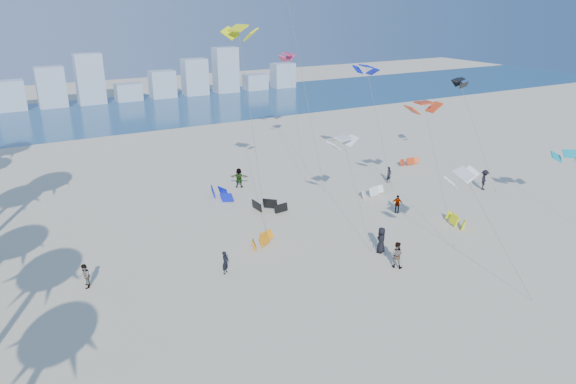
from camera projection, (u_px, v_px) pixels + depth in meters
ocean at (95, 115)px, 82.39m from camera, size 220.00×220.00×0.00m
kitesurfer_near at (225, 262)px, 34.54m from camera, size 0.67×0.66×1.56m
kitesurfer_mid at (397, 255)px, 35.28m from camera, size 1.10×1.13×1.83m
kitesurfers_far at (341, 197)px, 45.51m from camera, size 36.94×18.76×1.91m
grounded_kites at (316, 200)px, 46.17m from camera, size 25.46×17.66×0.99m
flying_kites at (373, 76)px, 41.90m from camera, size 27.17×30.45×18.59m
distant_skyline at (74, 87)px, 89.00m from camera, size 85.00×3.00×8.40m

